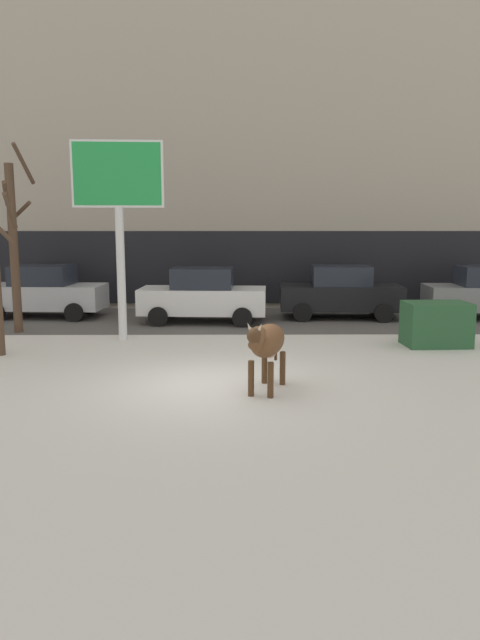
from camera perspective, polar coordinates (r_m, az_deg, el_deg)
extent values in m
plane|color=silver|center=(12.36, -2.42, -6.25)|extent=(120.00, 120.00, 0.00)
cube|color=#514F4C|center=(20.48, -1.65, 0.05)|extent=(60.00, 5.60, 0.01)
cube|color=#A39989|center=(26.26, -1.46, 16.34)|extent=(44.00, 6.00, 13.00)
cube|color=black|center=(23.08, -1.53, 5.11)|extent=(43.12, 0.10, 2.80)
ellipsoid|color=brown|center=(11.73, 2.68, -1.98)|extent=(1.01, 1.52, 0.64)
cylinder|color=#472D19|center=(11.37, 2.97, -5.82)|extent=(0.12, 0.12, 0.70)
cylinder|color=#472D19|center=(11.47, 1.08, -5.67)|extent=(0.12, 0.12, 0.70)
cylinder|color=#472D19|center=(12.29, 4.13, -4.67)|extent=(0.12, 0.12, 0.70)
cylinder|color=#472D19|center=(12.39, 2.38, -4.54)|extent=(0.12, 0.12, 0.70)
cylinder|color=brown|center=(10.98, 1.68, -1.80)|extent=(0.40, 0.53, 0.44)
ellipsoid|color=#472D19|center=(10.76, 1.36, -1.50)|extent=(0.37, 0.49, 0.28)
cone|color=beige|center=(10.74, 1.98, -0.65)|extent=(0.13, 0.09, 0.15)
cone|color=beige|center=(10.80, 0.86, -0.59)|extent=(0.13, 0.09, 0.15)
cylinder|color=#472D19|center=(12.41, 3.47, -2.54)|extent=(0.06, 0.06, 0.60)
ellipsoid|color=beige|center=(11.96, 2.89, -3.23)|extent=(0.32, 0.34, 0.20)
cylinder|color=silver|center=(17.12, -11.42, 4.42)|extent=(0.24, 0.24, 3.80)
cube|color=silver|center=(17.11, -11.73, 13.64)|extent=(2.53, 0.33, 1.82)
cube|color=green|center=(17.08, -11.75, 13.64)|extent=(2.41, 0.28, 1.70)
cube|color=#B7BABF|center=(22.01, -18.41, 2.17)|extent=(4.30, 2.02, 0.84)
cube|color=#1E232D|center=(21.93, -18.51, 4.14)|extent=(2.09, 1.67, 0.68)
cylinder|color=black|center=(22.43, -14.29, 1.40)|extent=(0.65, 0.26, 0.64)
cylinder|color=black|center=(20.78, -15.72, 0.72)|extent=(0.65, 0.26, 0.64)
cylinder|color=black|center=(23.39, -20.69, 1.41)|extent=(0.65, 0.26, 0.64)
cube|color=white|center=(19.86, -3.59, 1.90)|extent=(4.30, 2.02, 0.84)
cube|color=#1E232D|center=(19.78, -3.62, 4.08)|extent=(2.09, 1.67, 0.68)
cylinder|color=black|center=(20.68, 0.46, 1.04)|extent=(0.65, 0.26, 0.64)
cylinder|color=black|center=(18.95, 0.22, 0.26)|extent=(0.65, 0.26, 0.64)
cylinder|color=black|center=(20.98, -7.01, 1.09)|extent=(0.65, 0.26, 0.64)
cylinder|color=black|center=(19.27, -7.92, 0.33)|extent=(0.65, 0.26, 0.64)
cube|color=black|center=(21.00, 9.68, 2.19)|extent=(4.30, 2.02, 0.84)
cube|color=#1E232D|center=(20.92, 9.73, 4.25)|extent=(2.09, 1.67, 0.68)
cylinder|color=black|center=(22.12, 12.90, 1.35)|extent=(0.65, 0.26, 0.64)
cylinder|color=black|center=(20.41, 13.73, 0.65)|extent=(0.65, 0.26, 0.64)
cylinder|color=black|center=(21.82, 5.82, 1.43)|extent=(0.65, 0.26, 0.64)
cylinder|color=black|center=(20.08, 6.06, 0.73)|extent=(0.65, 0.26, 0.64)
cylinder|color=black|center=(22.77, 18.75, 1.31)|extent=(0.65, 0.26, 0.64)
cylinder|color=black|center=(21.10, 20.03, 0.63)|extent=(0.65, 0.26, 0.64)
cylinder|color=#282833|center=(24.46, -18.07, 2.16)|extent=(0.24, 0.24, 0.88)
cube|color=#2D4C93|center=(24.38, -18.16, 3.93)|extent=(0.36, 0.22, 0.64)
sphere|color=#9E7051|center=(24.34, -18.21, 4.94)|extent=(0.20, 0.20, 0.20)
cylinder|color=#4C3828|center=(15.77, -21.32, 9.80)|extent=(0.22, 0.98, 0.89)
cylinder|color=#4C3828|center=(15.86, -21.69, 11.27)|extent=(0.33, 0.78, 0.60)
cylinder|color=#4C3828|center=(19.10, -21.01, 6.37)|extent=(0.26, 0.26, 5.05)
cylinder|color=#4C3828|center=(19.29, -20.28, 10.00)|extent=(0.72, 0.57, 0.50)
cylinder|color=#4C3828|center=(18.91, -20.18, 13.98)|extent=(0.33, 1.06, 1.12)
cube|color=#285633|center=(16.91, 18.43, -0.38)|extent=(1.75, 1.19, 1.20)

